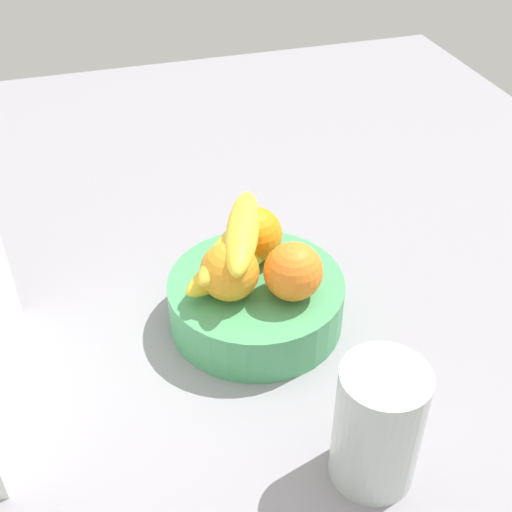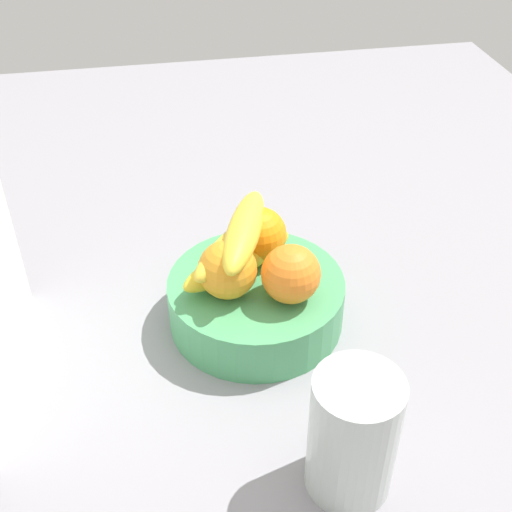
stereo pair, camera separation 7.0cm
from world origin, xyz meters
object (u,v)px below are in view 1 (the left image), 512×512
Objects in this scene: fruit_bowl at (256,301)px; banana_bunch at (238,246)px; orange_front_left at (293,272)px; thermos_tumbler at (378,426)px; orange_front_right at (254,234)px; orange_center at (229,272)px.

banana_bunch reaches higher than fruit_bowl.
orange_front_left is at bearing -139.22° from banana_bunch.
orange_front_right is at bearing 6.61° from thermos_tumbler.
orange_center is at bearing 141.93° from orange_front_right.
orange_center is 25.31cm from thermos_tumbler.
orange_center is (-1.45, 3.72, 6.80)cm from fruit_bowl.
orange_front_left is 7.87cm from banana_bunch.
banana_bunch reaches higher than orange_front_right.
orange_center is 0.50× the size of thermos_tumbler.
orange_front_left is 1.00× the size of orange_front_right.
orange_center is 0.41× the size of banana_bunch.
orange_front_left and orange_front_right have the same top height.
orange_front_right is at bearing 14.60° from orange_front_left.
orange_front_right is 1.00× the size of orange_center.
orange_center is at bearing 19.70° from thermos_tumbler.
orange_center is at bearing 150.90° from banana_bunch.
orange_front_right is 0.41× the size of banana_bunch.
fruit_bowl is at bearing 44.07° from orange_front_left.
orange_front_right is 8.10cm from orange_center.
orange_front_left is at bearing 3.34° from thermos_tumbler.
fruit_bowl is 3.12× the size of orange_front_right.
banana_bunch is 28.39cm from thermos_tumbler.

